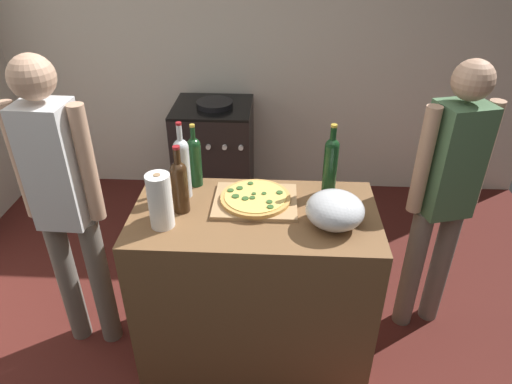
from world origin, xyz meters
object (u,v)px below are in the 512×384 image
at_px(stove, 215,156).
at_px(wine_bottle_amber, 182,165).
at_px(paper_towel_roll, 160,201).
at_px(pizza, 255,198).
at_px(wine_bottle_clear, 195,159).
at_px(mixing_bowl, 335,210).
at_px(wine_bottle_green, 331,163).
at_px(wine_bottle_dark, 180,184).
at_px(person_in_red, 446,190).
at_px(person_in_stripes, 63,197).

bearing_deg(stove, wine_bottle_amber, -87.82).
distance_m(paper_towel_roll, wine_bottle_amber, 0.27).
height_order(pizza, wine_bottle_amber, wine_bottle_amber).
height_order(pizza, wine_bottle_clear, wine_bottle_clear).
bearing_deg(mixing_bowl, pizza, 155.44).
bearing_deg(wine_bottle_green, wine_bottle_dark, -164.26).
bearing_deg(paper_towel_roll, wine_bottle_dark, 63.16).
distance_m(wine_bottle_amber, wine_bottle_green, 0.72).
bearing_deg(wine_bottle_amber, wine_bottle_dark, -85.17).
height_order(mixing_bowl, wine_bottle_amber, wine_bottle_amber).
height_order(wine_bottle_amber, wine_bottle_green, wine_bottle_amber).
relative_size(wine_bottle_clear, stove, 0.36).
relative_size(wine_bottle_dark, person_in_red, 0.21).
height_order(wine_bottle_green, wine_bottle_clear, wine_bottle_green).
relative_size(mixing_bowl, wine_bottle_amber, 0.67).
relative_size(wine_bottle_clear, person_in_red, 0.21).
relative_size(wine_bottle_green, wine_bottle_dark, 1.10).
relative_size(wine_bottle_amber, stove, 0.43).
height_order(pizza, person_in_stripes, person_in_stripes).
bearing_deg(paper_towel_roll, pizza, 26.93).
height_order(mixing_bowl, wine_bottle_green, wine_bottle_green).
bearing_deg(stove, pizza, -74.20).
height_order(wine_bottle_amber, person_in_red, person_in_red).
distance_m(paper_towel_roll, person_in_red, 1.44).
height_order(mixing_bowl, paper_towel_roll, paper_towel_roll).
bearing_deg(wine_bottle_clear, wine_bottle_amber, -109.62).
xyz_separation_m(paper_towel_roll, wine_bottle_clear, (0.09, 0.37, 0.02)).
bearing_deg(person_in_stripes, person_in_red, 7.03).
xyz_separation_m(paper_towel_roll, wine_bottle_amber, (0.05, 0.26, 0.04)).
xyz_separation_m(wine_bottle_clear, stove, (-0.09, 1.27, -0.63)).
relative_size(wine_bottle_amber, person_in_red, 0.25).
distance_m(pizza, wine_bottle_amber, 0.38).
height_order(mixing_bowl, stove, mixing_bowl).
bearing_deg(person_in_red, wine_bottle_dark, -168.10).
bearing_deg(person_in_stripes, stove, 70.36).
xyz_separation_m(paper_towel_roll, person_in_red, (1.37, 0.40, -0.14)).
xyz_separation_m(wine_bottle_dark, stove, (-0.06, 1.52, -0.63)).
xyz_separation_m(wine_bottle_amber, wine_bottle_clear, (0.04, 0.11, -0.02)).
height_order(mixing_bowl, wine_bottle_dark, wine_bottle_dark).
distance_m(wine_bottle_amber, stove, 1.53).
height_order(wine_bottle_amber, wine_bottle_dark, wine_bottle_amber).
height_order(mixing_bowl, person_in_stripes, person_in_stripes).
distance_m(mixing_bowl, person_in_red, 0.71).
height_order(paper_towel_roll, wine_bottle_clear, wine_bottle_clear).
xyz_separation_m(person_in_stripes, person_in_red, (1.90, 0.23, -0.04)).
height_order(wine_bottle_green, person_in_red, person_in_red).
bearing_deg(pizza, person_in_red, 11.38).
relative_size(pizza, wine_bottle_clear, 1.02).
xyz_separation_m(pizza, mixing_bowl, (0.36, -0.17, 0.05)).
relative_size(person_in_stripes, person_in_red, 1.04).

